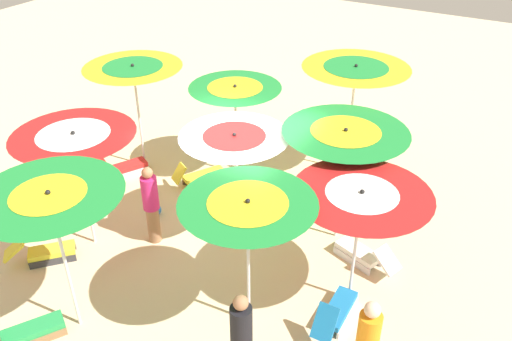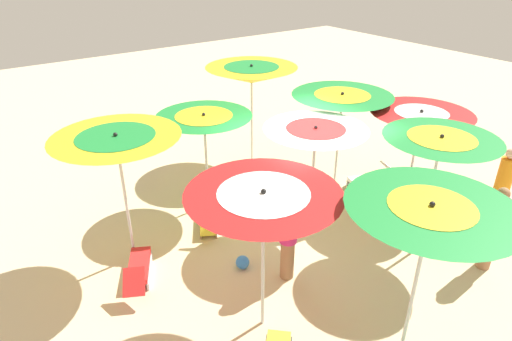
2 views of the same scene
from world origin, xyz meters
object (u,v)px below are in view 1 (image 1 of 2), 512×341
beach_umbrella_0 (355,76)px  beach_umbrella_8 (51,205)px  beach_umbrella_5 (75,143)px  beach_ball (155,210)px  beach_umbrella_6 (361,203)px  lounger_0 (201,176)px  lounger_2 (26,331)px  lounger_4 (336,312)px  beachgoer_0 (151,204)px  beach_umbrella_1 (235,95)px  beach_umbrella_4 (235,144)px  lounger_5 (45,251)px  beach_umbrella_3 (345,140)px  beach_umbrella_7 (248,215)px  lounger_3 (363,254)px  beachgoer_1 (241,339)px  beach_umbrella_2 (134,75)px  lounger_1 (122,168)px

beach_umbrella_0 → beach_umbrella_8: (1.94, 6.43, -0.02)m
beach_umbrella_5 → beach_ball: bearing=-110.8°
beach_umbrella_8 → beach_umbrella_6: bearing=-143.3°
lounger_0 → lounger_2: 4.93m
lounger_4 → beachgoer_0: size_ratio=0.77×
beachgoer_0 → beach_ball: beachgoer_0 is taller
beach_umbrella_1 → beach_umbrella_4: 2.33m
beach_umbrella_8 → lounger_5: beach_umbrella_8 is taller
beach_umbrella_3 → beach_umbrella_8: beach_umbrella_8 is taller
beach_umbrella_3 → beachgoer_0: 3.69m
beach_umbrella_7 → beach_ball: beach_umbrella_7 is taller
lounger_5 → lounger_3: bearing=-17.8°
beach_umbrella_3 → beach_umbrella_6: (-0.83, 1.43, -0.16)m
beach_umbrella_4 → lounger_3: 3.03m
beach_umbrella_0 → beach_umbrella_5: beach_umbrella_0 is taller
beach_umbrella_1 → beach_umbrella_8: 5.09m
beach_umbrella_6 → lounger_2: bearing=39.5°
beach_umbrella_5 → lounger_0: (-0.60, -2.68, -1.95)m
beach_umbrella_0 → lounger_2: size_ratio=2.17×
beach_umbrella_6 → beachgoer_1: 2.60m
beach_umbrella_5 → beachgoer_1: size_ratio=1.46×
beach_umbrella_7 → beachgoer_0: beach_umbrella_7 is taller
beach_umbrella_1 → beach_umbrella_7: (-2.48, 3.70, 0.17)m
lounger_2 → lounger_3: bearing=-11.1°
beach_umbrella_1 → beach_umbrella_4: (-1.21, 1.99, 0.12)m
beach_umbrella_4 → beach_umbrella_5: 2.71m
beach_umbrella_4 → beachgoer_1: (-1.75, 2.71, -1.19)m
beach_umbrella_7 → beach_umbrella_1: bearing=-56.2°
beach_umbrella_7 → beachgoer_0: bearing=-18.4°
beach_umbrella_1 → beach_umbrella_6: (-3.69, 2.46, 0.03)m
lounger_3 → beach_ball: lounger_3 is taller
lounger_0 → lounger_5: bearing=-165.4°
lounger_5 → lounger_2: bearing=-96.8°
beach_umbrella_2 → lounger_5: (-0.61, 3.50, -2.04)m
beach_umbrella_0 → lounger_4: size_ratio=2.06×
lounger_4 → beach_umbrella_7: bearing=117.7°
lounger_4 → beachgoer_1: size_ratio=0.76×
beach_umbrella_2 → lounger_1: beach_umbrella_2 is taller
beach_umbrella_5 → lounger_0: beach_umbrella_5 is taller
beach_umbrella_3 → lounger_3: 2.09m
beach_ball → lounger_3: bearing=-170.4°
beach_umbrella_4 → beach_ball: 2.63m
beachgoer_1 → beach_umbrella_6: bearing=110.0°
lounger_1 → beachgoer_1: (-5.16, 3.31, 0.65)m
beach_umbrella_6 → lounger_2: 5.39m
beach_umbrella_6 → lounger_0: 4.81m
beach_umbrella_2 → beach_umbrella_7: 5.39m
beach_umbrella_5 → beach_umbrella_6: bearing=-168.1°
beach_umbrella_0 → beach_umbrella_2: size_ratio=1.03×
beach_ball → lounger_1: bearing=-27.1°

